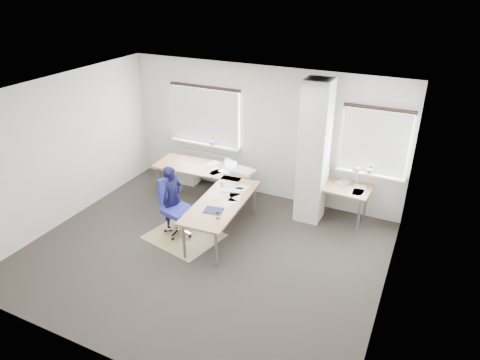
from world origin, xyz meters
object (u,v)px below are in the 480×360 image
at_px(desk_main, 213,184).
at_px(person, 173,198).
at_px(desk_side, 334,186).
at_px(task_chair, 177,218).

bearing_deg(desk_main, person, -124.70).
distance_m(desk_side, person, 3.11).
relative_size(desk_main, desk_side, 1.82).
bearing_deg(desk_side, person, -143.89).
height_order(desk_main, task_chair, task_chair).
xyz_separation_m(desk_main, desk_side, (2.16, 0.94, -0.01)).
bearing_deg(task_chair, desk_main, 83.88).
relative_size(desk_side, task_chair, 1.31).
relative_size(desk_main, task_chair, 2.38).
distance_m(desk_main, desk_side, 2.35).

